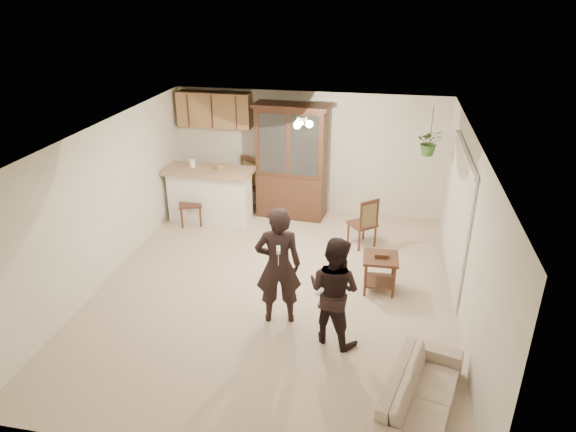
% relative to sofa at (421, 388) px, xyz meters
% --- Properties ---
extents(floor, '(6.50, 6.50, 0.00)m').
position_rel_sofa_xyz_m(floor, '(-2.13, 2.18, -0.37)').
color(floor, beige).
rests_on(floor, ground).
extents(ceiling, '(5.50, 6.50, 0.02)m').
position_rel_sofa_xyz_m(ceiling, '(-2.13, 2.18, 2.13)').
color(ceiling, silver).
rests_on(ceiling, wall_back).
extents(wall_back, '(5.50, 0.02, 2.50)m').
position_rel_sofa_xyz_m(wall_back, '(-2.13, 5.43, 0.88)').
color(wall_back, silver).
rests_on(wall_back, ground).
extents(wall_front, '(5.50, 0.02, 2.50)m').
position_rel_sofa_xyz_m(wall_front, '(-2.13, -1.07, 0.88)').
color(wall_front, silver).
rests_on(wall_front, ground).
extents(wall_left, '(0.02, 6.50, 2.50)m').
position_rel_sofa_xyz_m(wall_left, '(-4.88, 2.18, 0.88)').
color(wall_left, silver).
rests_on(wall_left, ground).
extents(wall_right, '(0.02, 6.50, 2.50)m').
position_rel_sofa_xyz_m(wall_right, '(0.62, 2.18, 0.88)').
color(wall_right, silver).
rests_on(wall_right, ground).
extents(breakfast_bar, '(1.60, 0.55, 1.00)m').
position_rel_sofa_xyz_m(breakfast_bar, '(-3.98, 4.53, 0.13)').
color(breakfast_bar, white).
rests_on(breakfast_bar, floor).
extents(bar_top, '(1.75, 0.70, 0.08)m').
position_rel_sofa_xyz_m(bar_top, '(-3.98, 4.53, 0.68)').
color(bar_top, tan).
rests_on(bar_top, breakfast_bar).
extents(upper_cabinets, '(1.50, 0.34, 0.70)m').
position_rel_sofa_xyz_m(upper_cabinets, '(-4.03, 5.25, 1.73)').
color(upper_cabinets, olive).
rests_on(upper_cabinets, wall_back).
extents(vertical_blinds, '(0.06, 2.30, 2.10)m').
position_rel_sofa_xyz_m(vertical_blinds, '(0.58, 3.08, 0.73)').
color(vertical_blinds, silver).
rests_on(vertical_blinds, wall_right).
extents(ceiling_fixture, '(0.36, 0.36, 0.20)m').
position_rel_sofa_xyz_m(ceiling_fixture, '(-1.93, 3.38, 2.03)').
color(ceiling_fixture, '#FFF1BF').
rests_on(ceiling_fixture, ceiling).
extents(hanging_plant, '(0.43, 0.37, 0.48)m').
position_rel_sofa_xyz_m(hanging_plant, '(0.17, 4.58, 1.48)').
color(hanging_plant, '#2E4F1F').
rests_on(hanging_plant, ceiling).
extents(plant_cord, '(0.01, 0.01, 0.65)m').
position_rel_sofa_xyz_m(plant_cord, '(0.17, 4.58, 1.81)').
color(plant_cord, black).
rests_on(plant_cord, ceiling).
extents(sofa, '(1.18, 2.00, 0.73)m').
position_rel_sofa_xyz_m(sofa, '(0.00, 0.00, 0.00)').
color(sofa, '#EEE6C4').
rests_on(sofa, floor).
extents(adult, '(0.74, 0.57, 1.80)m').
position_rel_sofa_xyz_m(adult, '(-1.92, 1.44, 0.53)').
color(adult, black).
rests_on(adult, floor).
extents(child, '(0.81, 0.73, 1.35)m').
position_rel_sofa_xyz_m(child, '(-1.11, 1.13, 0.31)').
color(child, black).
rests_on(child, floor).
extents(china_hutch, '(1.51, 0.67, 2.32)m').
position_rel_sofa_xyz_m(china_hutch, '(-2.42, 5.06, 0.78)').
color(china_hutch, '#3B2415').
rests_on(china_hutch, floor).
extents(side_table, '(0.56, 0.56, 0.65)m').
position_rel_sofa_xyz_m(side_table, '(-0.53, 2.50, -0.06)').
color(side_table, '#3B2415').
rests_on(side_table, floor).
extents(chair_bar, '(0.56, 0.56, 0.99)m').
position_rel_sofa_xyz_m(chair_bar, '(-4.30, 4.25, -0.09)').
color(chair_bar, '#3B2415').
rests_on(chair_bar, floor).
extents(chair_hutch_left, '(0.70, 0.70, 1.15)m').
position_rel_sofa_xyz_m(chair_hutch_left, '(-3.45, 5.03, -0.04)').
color(chair_hutch_left, '#3B2415').
rests_on(chair_hutch_left, floor).
extents(chair_hutch_right, '(0.60, 0.60, 0.96)m').
position_rel_sofa_xyz_m(chair_hutch_right, '(-0.90, 3.98, -0.10)').
color(chair_hutch_right, '#3B2415').
rests_on(chair_hutch_right, floor).
extents(controller_adult, '(0.08, 0.16, 0.05)m').
position_rel_sofa_xyz_m(controller_adult, '(-1.82, 1.04, 0.98)').
color(controller_adult, white).
rests_on(controller_adult, adult).
extents(controller_child, '(0.09, 0.14, 0.04)m').
position_rel_sofa_xyz_m(controller_child, '(-1.25, 0.81, 0.58)').
color(controller_child, white).
rests_on(controller_child, child).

